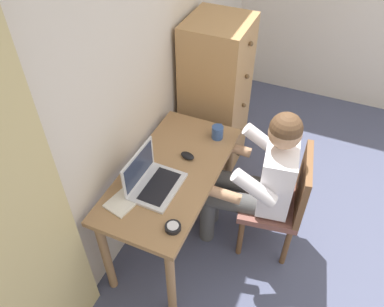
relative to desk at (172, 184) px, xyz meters
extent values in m
cube|color=beige|center=(0.24, 0.36, 0.63)|extent=(4.80, 0.05, 2.50)
cube|color=#CCB77A|center=(-0.89, 0.29, 0.50)|extent=(0.55, 0.03, 2.24)
cube|color=#9E754C|center=(0.00, 0.00, 0.10)|extent=(1.13, 0.57, 0.03)
cylinder|color=#9E754C|center=(-0.51, -0.23, -0.27)|extent=(0.06, 0.06, 0.71)
cylinder|color=#9E754C|center=(0.51, -0.23, -0.27)|extent=(0.06, 0.06, 0.71)
cylinder|color=#9E754C|center=(-0.51, 0.23, -0.27)|extent=(0.06, 0.06, 0.71)
cylinder|color=#9E754C|center=(0.51, 0.23, -0.27)|extent=(0.06, 0.06, 0.71)
cube|color=tan|center=(0.96, 0.06, 0.05)|extent=(0.50, 0.46, 1.33)
sphere|color=brown|center=(0.96, -0.18, -0.49)|extent=(0.04, 0.04, 0.04)
sphere|color=brown|center=(0.96, -0.18, -0.22)|extent=(0.04, 0.04, 0.04)
sphere|color=brown|center=(0.96, -0.18, 0.05)|extent=(0.04, 0.04, 0.04)
sphere|color=brown|center=(0.96, -0.18, 0.31)|extent=(0.04, 0.04, 0.04)
sphere|color=brown|center=(0.96, -0.18, 0.58)|extent=(0.04, 0.04, 0.04)
cube|color=brown|center=(0.27, -0.62, -0.20)|extent=(0.48, 0.46, 0.05)
cube|color=brown|center=(0.30, -0.79, 0.03)|extent=(0.42, 0.11, 0.42)
cylinder|color=brown|center=(0.41, -0.43, -0.43)|extent=(0.04, 0.04, 0.39)
cylinder|color=brown|center=(0.08, -0.48, -0.43)|extent=(0.04, 0.04, 0.39)
cylinder|color=brown|center=(0.46, -0.75, -0.43)|extent=(0.04, 0.04, 0.39)
cylinder|color=brown|center=(0.13, -0.80, -0.43)|extent=(0.04, 0.04, 0.39)
cylinder|color=#4C4C4C|center=(0.33, -0.38, -0.16)|extent=(0.20, 0.42, 0.14)
cylinder|color=#4C4C4C|center=(0.15, -0.41, -0.16)|extent=(0.20, 0.42, 0.14)
cylinder|color=#4C4C4C|center=(0.30, -0.19, -0.39)|extent=(0.11, 0.11, 0.46)
cylinder|color=#4C4C4C|center=(0.12, -0.21, -0.39)|extent=(0.11, 0.11, 0.46)
cube|color=white|center=(0.28, -0.63, 0.07)|extent=(0.39, 0.25, 0.46)
cylinder|color=white|center=(0.47, -0.46, 0.15)|extent=(0.14, 0.31, 0.25)
cylinder|color=white|center=(0.04, -0.53, 0.15)|extent=(0.14, 0.31, 0.25)
cylinder|color=tan|center=(0.44, -0.26, 0.05)|extent=(0.11, 0.28, 0.11)
cylinder|color=tan|center=(0.01, -0.33, 0.05)|extent=(0.11, 0.28, 0.11)
sphere|color=tan|center=(0.28, -0.62, 0.43)|extent=(0.20, 0.20, 0.20)
sphere|color=#513823|center=(0.28, -0.62, 0.46)|extent=(0.20, 0.20, 0.20)
cube|color=silver|center=(-0.16, 0.01, 0.13)|extent=(0.34, 0.25, 0.02)
cube|color=black|center=(-0.16, 0.00, 0.14)|extent=(0.29, 0.16, 0.00)
cube|color=silver|center=(-0.16, 0.13, 0.25)|extent=(0.34, 0.02, 0.22)
cube|color=#2D3851|center=(-0.16, 0.13, 0.25)|extent=(0.31, 0.01, 0.18)
ellipsoid|color=black|center=(0.15, -0.05, 0.14)|extent=(0.08, 0.11, 0.03)
cylinder|color=black|center=(-0.40, -0.20, 0.14)|extent=(0.09, 0.09, 0.03)
cylinder|color=silver|center=(-0.40, -0.20, 0.15)|extent=(0.06, 0.06, 0.00)
cube|color=silver|center=(-0.34, 0.14, 0.13)|extent=(0.24, 0.19, 0.01)
cylinder|color=#33518C|center=(0.42, -0.15, 0.17)|extent=(0.08, 0.08, 0.09)
torus|color=#33518C|center=(0.47, -0.15, 0.17)|extent=(0.06, 0.01, 0.06)
camera|label=1|loc=(-1.51, -0.80, 1.85)|focal=35.74mm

